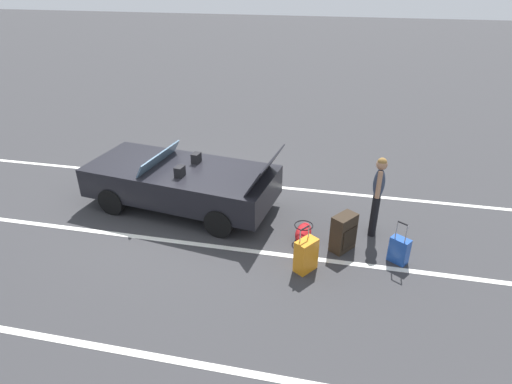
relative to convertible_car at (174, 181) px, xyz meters
The scene contains 10 objects.
ground_plane 0.62m from the convertible_car, behind, with size 80.00×80.00×0.00m, color #333335.
lot_line_near 1.43m from the convertible_car, 98.67° to the right, with size 18.00×0.12×0.01m, color silver.
lot_line_mid 1.54m from the convertible_car, 97.91° to the left, with size 18.00×0.12×0.01m, color silver.
lot_line_far 4.16m from the convertible_car, 92.73° to the left, with size 18.00×0.12×0.01m, color silver.
convertible_car is the anchor object (origin of this frame).
suitcase_large_black 3.89m from the convertible_car, 165.44° to the left, with size 0.51×0.55×0.74m.
suitcase_medium_bright 3.60m from the convertible_car, 150.85° to the left, with size 0.43×0.47×0.86m.
suitcase_small_carryon 4.92m from the convertible_car, 166.24° to the left, with size 0.39×0.36×0.87m.
duffel_bag 3.13m from the convertible_car, 164.71° to the left, with size 0.40×0.67×0.34m.
traveler_person 4.36m from the convertible_car, behind, with size 0.25×0.61×1.65m.
Camera 1 is at (-3.34, 7.85, 4.84)m, focal length 29.96 mm.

